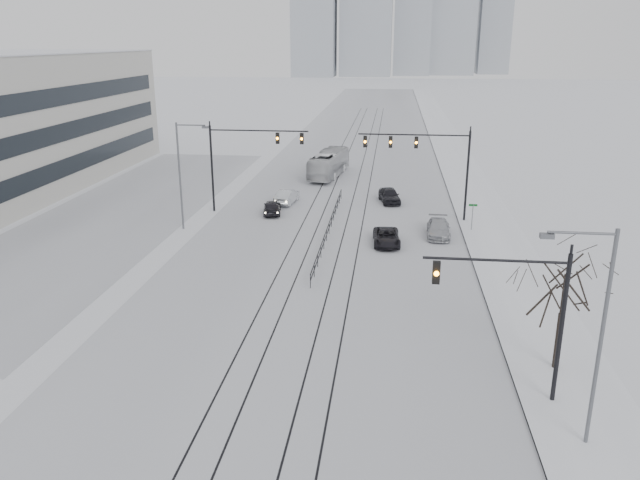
# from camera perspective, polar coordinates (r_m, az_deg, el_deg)

# --- Properties ---
(ground) EXTENTS (500.00, 500.00, 0.00)m
(ground) POSITION_cam_1_polar(r_m,az_deg,el_deg) (25.08, -6.58, -20.11)
(ground) COLOR silver
(ground) RESTS_ON ground
(road) EXTENTS (22.00, 260.00, 0.02)m
(road) POSITION_cam_1_polar(r_m,az_deg,el_deg) (80.81, 3.01, 6.87)
(road) COLOR silver
(road) RESTS_ON ground
(sidewalk_east) EXTENTS (5.00, 260.00, 0.16)m
(sidewalk_east) POSITION_cam_1_polar(r_m,az_deg,el_deg) (81.10, 12.64, 6.55)
(sidewalk_east) COLOR white
(sidewalk_east) RESTS_ON ground
(curb) EXTENTS (0.10, 260.00, 0.12)m
(curb) POSITION_cam_1_polar(r_m,az_deg,el_deg) (80.88, 10.90, 6.61)
(curb) COLOR gray
(curb) RESTS_ON ground
(parking_strip) EXTENTS (14.00, 60.00, 0.03)m
(parking_strip) POSITION_cam_1_polar(r_m,az_deg,el_deg) (61.60, -17.52, 2.57)
(parking_strip) COLOR silver
(parking_strip) RESTS_ON ground
(tram_rails) EXTENTS (5.30, 180.00, 0.01)m
(tram_rails) POSITION_cam_1_polar(r_m,az_deg,el_deg) (61.34, 1.79, 3.35)
(tram_rails) COLOR black
(tram_rails) RESTS_ON ground
(skyline) EXTENTS (96.00, 48.00, 72.00)m
(skyline) POSITION_cam_1_polar(r_m,az_deg,el_deg) (293.21, 7.09, 20.72)
(skyline) COLOR #949AA2
(skyline) RESTS_ON ground
(traffic_mast_near) EXTENTS (6.10, 0.37, 7.00)m
(traffic_mast_near) POSITION_cam_1_polar(r_m,az_deg,el_deg) (28.02, 18.21, -5.81)
(traffic_mast_near) COLOR black
(traffic_mast_near) RESTS_ON ground
(traffic_mast_ne) EXTENTS (9.60, 0.37, 8.00)m
(traffic_mast_ne) POSITION_cam_1_polar(r_m,az_deg,el_deg) (55.12, 9.94, 7.54)
(traffic_mast_ne) COLOR black
(traffic_mast_ne) RESTS_ON ground
(traffic_mast_nw) EXTENTS (9.10, 0.37, 8.00)m
(traffic_mast_nw) POSITION_cam_1_polar(r_m,az_deg,el_deg) (57.64, -7.06, 7.92)
(traffic_mast_nw) COLOR black
(traffic_mast_nw) RESTS_ON ground
(street_light_east) EXTENTS (2.73, 0.25, 9.00)m
(street_light_east) POSITION_cam_1_polar(r_m,az_deg,el_deg) (25.61, 23.83, -7.18)
(street_light_east) COLOR #595B60
(street_light_east) RESTS_ON ground
(street_light_west) EXTENTS (2.73, 0.25, 9.00)m
(street_light_west) POSITION_cam_1_polar(r_m,az_deg,el_deg) (53.07, -12.44, 6.39)
(street_light_west) COLOR #595B60
(street_light_west) RESTS_ON ground
(bare_tree) EXTENTS (4.40, 4.40, 6.10)m
(bare_tree) POSITION_cam_1_polar(r_m,az_deg,el_deg) (31.32, 21.49, -3.80)
(bare_tree) COLOR black
(bare_tree) RESTS_ON ground
(median_fence) EXTENTS (0.06, 24.00, 1.00)m
(median_fence) POSITION_cam_1_polar(r_m,az_deg,el_deg) (51.62, 0.85, 1.13)
(median_fence) COLOR black
(median_fence) RESTS_ON ground
(street_sign) EXTENTS (0.70, 0.06, 2.40)m
(street_sign) POSITION_cam_1_polar(r_m,az_deg,el_deg) (53.45, 13.77, 2.39)
(street_sign) COLOR #595B60
(street_sign) RESTS_ON ground
(sedan_sb_inner) EXTENTS (2.12, 4.04, 1.31)m
(sedan_sb_inner) POSITION_cam_1_polar(r_m,az_deg,el_deg) (57.64, -4.39, 3.00)
(sedan_sb_inner) COLOR black
(sedan_sb_inner) RESTS_ON ground
(sedan_sb_outer) EXTENTS (2.00, 4.44, 1.41)m
(sedan_sb_outer) POSITION_cam_1_polar(r_m,az_deg,el_deg) (61.35, -3.06, 3.99)
(sedan_sb_outer) COLOR silver
(sedan_sb_outer) RESTS_ON ground
(sedan_nb_front) EXTENTS (2.29, 4.50, 1.22)m
(sedan_nb_front) POSITION_cam_1_polar(r_m,az_deg,el_deg) (49.14, 6.10, 0.25)
(sedan_nb_front) COLOR black
(sedan_nb_front) RESTS_ON ground
(sedan_nb_right) EXTENTS (1.98, 4.58, 1.31)m
(sedan_nb_right) POSITION_cam_1_polar(r_m,az_deg,el_deg) (51.82, 10.77, 1.02)
(sedan_nb_right) COLOR #A7A9AF
(sedan_nb_right) RESTS_ON ground
(sedan_nb_far) EXTENTS (2.54, 4.51, 1.45)m
(sedan_nb_far) POSITION_cam_1_polar(r_m,az_deg,el_deg) (62.00, 6.37, 4.07)
(sedan_nb_far) COLOR black
(sedan_nb_far) RESTS_ON ground
(box_truck) EXTENTS (4.02, 10.95, 2.98)m
(box_truck) POSITION_cam_1_polar(r_m,az_deg,el_deg) (73.52, 0.82, 6.96)
(box_truck) COLOR #B9BBBD
(box_truck) RESTS_ON ground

